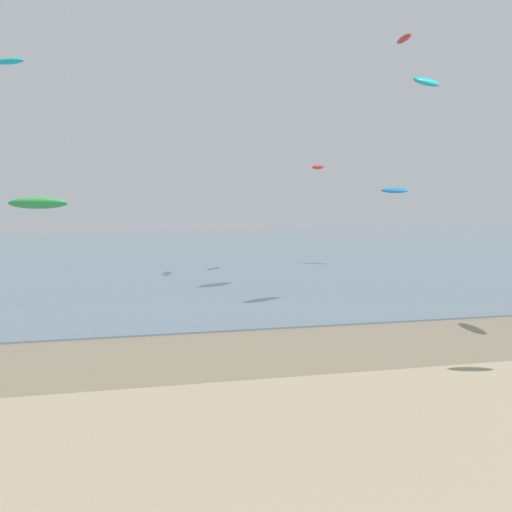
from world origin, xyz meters
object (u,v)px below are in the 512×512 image
(kite_aloft_0, at_px, (427,82))
(kite_aloft_10, at_px, (9,61))
(kite_aloft_5, at_px, (38,203))
(kite_aloft_8, at_px, (318,167))
(kite_aloft_6, at_px, (404,39))
(kite_aloft_7, at_px, (395,190))

(kite_aloft_0, bearing_deg, kite_aloft_10, 124.87)
(kite_aloft_5, height_order, kite_aloft_10, kite_aloft_10)
(kite_aloft_8, height_order, kite_aloft_10, kite_aloft_10)
(kite_aloft_5, bearing_deg, kite_aloft_6, -159.90)
(kite_aloft_10, bearing_deg, kite_aloft_0, 10.88)
(kite_aloft_0, xyz_separation_m, kite_aloft_7, (4.62, 14.01, -7.57))
(kite_aloft_5, xyz_separation_m, kite_aloft_6, (25.86, 8.88, 12.02))
(kite_aloft_8, bearing_deg, kite_aloft_6, 70.39)
(kite_aloft_0, distance_m, kite_aloft_5, 26.73)
(kite_aloft_6, distance_m, kite_aloft_8, 12.49)
(kite_aloft_0, xyz_separation_m, kite_aloft_8, (-3.79, 11.70, -5.51))
(kite_aloft_0, relative_size, kite_aloft_8, 1.37)
(kite_aloft_0, height_order, kite_aloft_10, kite_aloft_10)
(kite_aloft_0, relative_size, kite_aloft_10, 1.14)
(kite_aloft_6, distance_m, kite_aloft_10, 30.38)
(kite_aloft_0, bearing_deg, kite_aloft_7, 39.99)
(kite_aloft_5, height_order, kite_aloft_6, kite_aloft_6)
(kite_aloft_5, distance_m, kite_aloft_8, 26.63)
(kite_aloft_6, bearing_deg, kite_aloft_7, 166.27)
(kite_aloft_7, relative_size, kite_aloft_10, 0.93)
(kite_aloft_8, bearing_deg, kite_aloft_0, 54.96)
(kite_aloft_8, xyz_separation_m, kite_aloft_10, (-24.95, 0.73, 7.97))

